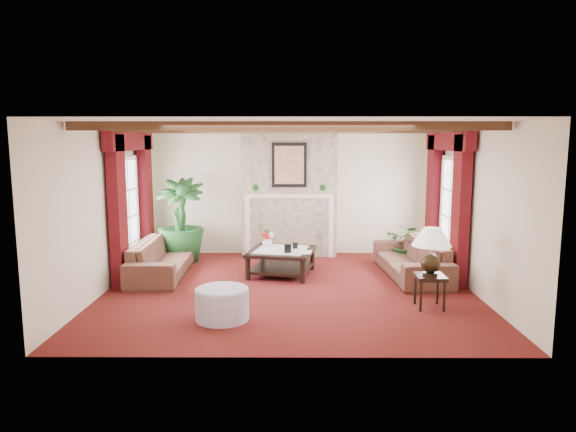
{
  "coord_description": "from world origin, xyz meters",
  "views": [
    {
      "loc": [
        0.03,
        -8.29,
        2.45
      ],
      "look_at": [
        -0.02,
        0.4,
        1.17
      ],
      "focal_mm": 32.0,
      "sensor_mm": 36.0,
      "label": 1
    }
  ],
  "objects_px": {
    "sofa_left": "(162,252)",
    "ottoman": "(222,304)",
    "coffee_table": "(281,262)",
    "side_table": "(429,291)",
    "sofa_right": "(411,252)",
    "potted_palm": "(181,239)"
  },
  "relations": [
    {
      "from": "side_table",
      "to": "sofa_right",
      "type": "bearing_deg",
      "value": 85.41
    },
    {
      "from": "sofa_left",
      "to": "coffee_table",
      "type": "distance_m",
      "value": 2.19
    },
    {
      "from": "coffee_table",
      "to": "sofa_right",
      "type": "bearing_deg",
      "value": 9.8
    },
    {
      "from": "side_table",
      "to": "ottoman",
      "type": "relative_size",
      "value": 0.67
    },
    {
      "from": "side_table",
      "to": "ottoman",
      "type": "bearing_deg",
      "value": -170.17
    },
    {
      "from": "coffee_table",
      "to": "ottoman",
      "type": "relative_size",
      "value": 1.53
    },
    {
      "from": "potted_palm",
      "to": "ottoman",
      "type": "relative_size",
      "value": 2.32
    },
    {
      "from": "side_table",
      "to": "ottoman",
      "type": "xyz_separation_m",
      "value": [
        -2.99,
        -0.52,
        -0.03
      ]
    },
    {
      "from": "coffee_table",
      "to": "side_table",
      "type": "distance_m",
      "value": 2.91
    },
    {
      "from": "sofa_left",
      "to": "coffee_table",
      "type": "bearing_deg",
      "value": -89.53
    },
    {
      "from": "sofa_right",
      "to": "sofa_left",
      "type": "bearing_deg",
      "value": -93.91
    },
    {
      "from": "potted_palm",
      "to": "coffee_table",
      "type": "distance_m",
      "value": 2.31
    },
    {
      "from": "sofa_left",
      "to": "sofa_right",
      "type": "relative_size",
      "value": 0.97
    },
    {
      "from": "sofa_right",
      "to": "coffee_table",
      "type": "distance_m",
      "value": 2.37
    },
    {
      "from": "sofa_left",
      "to": "ottoman",
      "type": "bearing_deg",
      "value": -150.38
    },
    {
      "from": "coffee_table",
      "to": "side_table",
      "type": "height_order",
      "value": "side_table"
    },
    {
      "from": "sofa_left",
      "to": "potted_palm",
      "type": "bearing_deg",
      "value": -7.96
    },
    {
      "from": "coffee_table",
      "to": "ottoman",
      "type": "distance_m",
      "value": 2.53
    },
    {
      "from": "side_table",
      "to": "ottoman",
      "type": "distance_m",
      "value": 3.04
    },
    {
      "from": "sofa_left",
      "to": "potted_palm",
      "type": "distance_m",
      "value": 1.11
    },
    {
      "from": "sofa_left",
      "to": "ottoman",
      "type": "distance_m",
      "value": 2.73
    },
    {
      "from": "side_table",
      "to": "potted_palm",
      "type": "bearing_deg",
      "value": 145.8
    }
  ]
}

